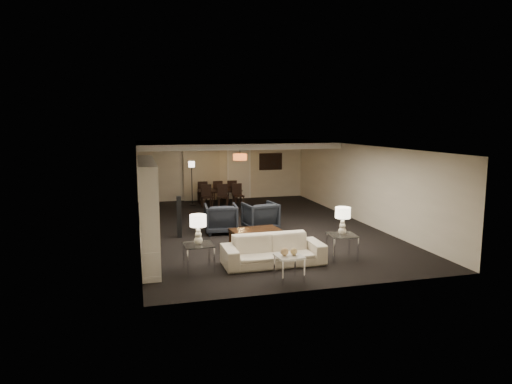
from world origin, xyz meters
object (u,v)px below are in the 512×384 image
at_px(side_table_right, 342,247).
at_px(marble_table, 289,268).
at_px(vase_amber, 148,195).
at_px(floor_lamp, 192,183).
at_px(coffee_table, 255,238).
at_px(armchair_left, 221,218).
at_px(floor_speaker, 179,217).
at_px(chair_nm, 223,196).
at_px(table_lamp_left, 198,230).
at_px(chair_fr, 231,191).
at_px(dining_table, 220,197).
at_px(chair_nr, 238,195).
at_px(chair_fm, 217,191).
at_px(armchair_right, 260,216).
at_px(sofa, 273,250).
at_px(chair_nl, 207,197).
at_px(side_table_left, 199,257).
at_px(chair_fl, 202,192).
at_px(vase_blue, 149,219).
at_px(pendant_light, 240,157).
at_px(table_lamp_right, 343,221).
at_px(television, 148,209).

bearing_deg(side_table_right, marble_table, -147.09).
xyz_separation_m(vase_amber, floor_lamp, (1.88, 7.64, -0.78)).
height_order(coffee_table, armchair_left, armchair_left).
relative_size(floor_speaker, chair_nm, 1.33).
distance_m(table_lamp_left, chair_fr, 8.96).
bearing_deg(dining_table, chair_nr, -44.41).
bearing_deg(chair_fm, marble_table, 84.37).
bearing_deg(armchair_right, sofa, 72.13).
height_order(sofa, marble_table, sofa).
xyz_separation_m(dining_table, chair_fm, (-0.00, 0.65, 0.14)).
distance_m(table_lamp_left, chair_nl, 7.42).
xyz_separation_m(side_table_left, table_lamp_left, (0.00, 0.00, 0.62)).
bearing_deg(sofa, dining_table, 87.81).
relative_size(armchair_right, chair_fl, 1.06).
xyz_separation_m(marble_table, floor_lamp, (-0.84, 9.27, 0.60)).
relative_size(sofa, side_table_right, 3.64).
bearing_deg(chair_nl, vase_blue, -111.88).
bearing_deg(armchair_right, chair_nr, -100.69).
height_order(marble_table, chair_fl, chair_fl).
bearing_deg(chair_fl, vase_amber, 75.40).
bearing_deg(floor_lamp, coffee_table, -82.71).
relative_size(armchair_left, chair_fl, 1.06).
bearing_deg(sofa, vase_blue, 175.02).
bearing_deg(marble_table, chair_nr, 84.43).
distance_m(sofa, side_table_right, 1.70).
xyz_separation_m(coffee_table, armchair_right, (0.60, 1.70, 0.20)).
bearing_deg(coffee_table, sofa, -90.00).
distance_m(marble_table, chair_nr, 8.42).
height_order(pendant_light, chair_fm, pendant_light).
relative_size(pendant_light, table_lamp_right, 0.80).
bearing_deg(coffee_table, television, 170.18).
bearing_deg(marble_table, floor_speaker, 113.74).
relative_size(coffee_table, side_table_right, 2.00).
bearing_deg(floor_speaker, table_lamp_right, -34.78).
distance_m(table_lamp_left, vase_blue, 1.07).
distance_m(armchair_left, floor_speaker, 1.26).
bearing_deg(chair_fm, chair_nr, 110.43).
bearing_deg(chair_nl, table_lamp_left, -103.83).
distance_m(armchair_right, vase_amber, 4.49).
distance_m(side_table_left, chair_fm, 8.80).
bearing_deg(coffee_table, side_table_left, -136.74).
bearing_deg(side_table_right, table_lamp_left, 180.00).
bearing_deg(marble_table, chair_nm, 88.52).
height_order(marble_table, television, television).
distance_m(armchair_left, vase_amber, 3.70).
xyz_separation_m(table_lamp_left, marble_table, (1.70, -1.10, -0.65)).
height_order(television, chair_fm, television).
xyz_separation_m(pendant_light, floor_speaker, (-2.71, -4.19, -1.33)).
height_order(chair_nm, chair_fl, same).
height_order(armchair_right, dining_table, armchair_right).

